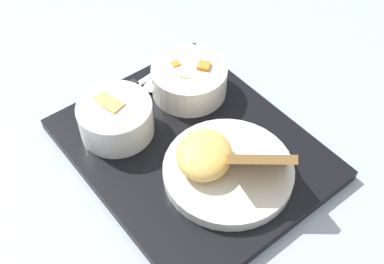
# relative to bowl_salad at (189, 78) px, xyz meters

# --- Properties ---
(ground_plane) EXTENTS (4.00, 4.00, 0.00)m
(ground_plane) POSITION_rel_bowl_salad_xyz_m (0.11, -0.05, -0.05)
(ground_plane) COLOR #99A3AD
(serving_tray) EXTENTS (0.43, 0.37, 0.02)m
(serving_tray) POSITION_rel_bowl_salad_xyz_m (0.11, -0.05, -0.04)
(serving_tray) COLOR black
(serving_tray) RESTS_ON ground_plane
(bowl_salad) EXTENTS (0.13, 0.13, 0.06)m
(bowl_salad) POSITION_rel_bowl_salad_xyz_m (0.00, 0.00, 0.00)
(bowl_salad) COLOR silver
(bowl_salad) RESTS_ON serving_tray
(bowl_soup) EXTENTS (0.12, 0.12, 0.06)m
(bowl_soup) POSITION_rel_bowl_salad_xyz_m (0.02, -0.14, 0.00)
(bowl_soup) COLOR silver
(bowl_soup) RESTS_ON serving_tray
(plate_main) EXTENTS (0.19, 0.19, 0.08)m
(plate_main) POSITION_rel_bowl_salad_xyz_m (0.18, -0.04, -0.01)
(plate_main) COLOR silver
(plate_main) RESTS_ON serving_tray
(knife) EXTENTS (0.06, 0.20, 0.01)m
(knife) POSITION_rel_bowl_salad_xyz_m (-0.05, -0.09, -0.02)
(knife) COLOR silver
(knife) RESTS_ON serving_tray
(spoon) EXTENTS (0.04, 0.14, 0.01)m
(spoon) POSITION_rel_bowl_salad_xyz_m (-0.03, -0.07, -0.02)
(spoon) COLOR silver
(spoon) RESTS_ON serving_tray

